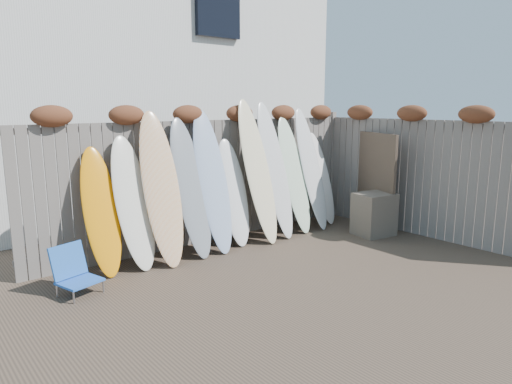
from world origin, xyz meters
TOP-DOWN VIEW (x-y plane):
  - ground at (0.00, 0.00)m, footprint 80.00×80.00m
  - back_fence at (0.06, 2.39)m, footprint 6.05×0.28m
  - right_fence at (2.99, 0.25)m, footprint 0.28×4.40m
  - house at (0.50, 6.50)m, footprint 8.50×5.50m
  - beach_chair at (-2.50, 1.61)m, footprint 0.55×0.57m
  - wooden_crate at (2.38, 0.85)m, footprint 0.71×0.63m
  - lattice_panel at (2.77, 1.12)m, footprint 0.48×1.10m
  - surfboard_0 at (-1.97, 2.04)m, footprint 0.49×0.63m
  - surfboard_1 at (-1.53, 2.00)m, footprint 0.56×0.69m
  - surfboard_2 at (-1.13, 1.92)m, footprint 0.60×0.81m
  - surfboard_3 at (-0.64, 1.95)m, footprint 0.55×0.75m
  - surfboard_4 at (-0.25, 1.95)m, footprint 0.54×0.79m
  - surfboard_5 at (0.19, 2.00)m, footprint 0.53×0.65m
  - surfboard_6 at (0.62, 1.91)m, footprint 0.55×0.85m
  - surfboard_7 at (1.03, 1.95)m, footprint 0.50×0.82m
  - surfboard_8 at (1.49, 1.95)m, footprint 0.54×0.74m
  - surfboard_9 at (1.91, 1.94)m, footprint 0.47×0.78m
  - surfboard_10 at (2.31, 2.04)m, footprint 0.52×0.65m

SIDE VIEW (x-z plane):
  - ground at x=0.00m, z-range 0.00..0.00m
  - beach_chair at x=-2.50m, z-range -0.02..0.57m
  - wooden_crate at x=2.38m, z-range 0.00..0.74m
  - surfboard_0 at x=-1.97m, z-range 0.00..1.71m
  - surfboard_5 at x=0.19m, z-range 0.00..1.71m
  - surfboard_10 at x=2.31m, z-range 0.00..1.73m
  - lattice_panel at x=2.77m, z-range 0.00..1.75m
  - surfboard_1 at x=-1.53m, z-range 0.00..1.84m
  - surfboard_8 at x=1.49m, z-range 0.00..2.05m
  - surfboard_3 at x=-0.64m, z-range 0.00..2.07m
  - surfboard_2 at x=-1.13m, z-range 0.00..2.17m
  - surfboard_4 at x=-0.25m, z-range 0.00..2.19m
  - surfboard_9 at x=1.91m, z-range 0.00..2.19m
  - right_fence at x=2.99m, z-range 0.02..2.26m
  - surfboard_7 at x=1.03m, z-range 0.00..2.31m
  - surfboard_6 at x=0.62m, z-range 0.00..2.35m
  - back_fence at x=0.06m, z-range 0.06..2.30m
  - house at x=0.50m, z-range 0.04..6.36m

